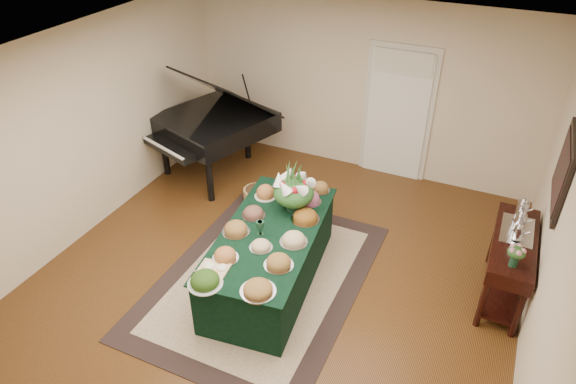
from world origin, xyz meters
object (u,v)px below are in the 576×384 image
at_px(floral_centerpiece, 294,188).
at_px(mahogany_sideboard, 512,252).
at_px(buffet_table, 270,256).
at_px(grand_piano, 214,123).

relative_size(floral_centerpiece, mahogany_sideboard, 0.37).
xyz_separation_m(buffet_table, grand_piano, (-1.90, 1.92, 0.50)).
bearing_deg(mahogany_sideboard, buffet_table, -160.86).
xyz_separation_m(grand_piano, mahogany_sideboard, (4.44, -1.04, -0.22)).
distance_m(floral_centerpiece, grand_piano, 2.43).
xyz_separation_m(buffet_table, mahogany_sideboard, (2.54, 0.88, 0.28)).
bearing_deg(buffet_table, grand_piano, 134.69).
height_order(floral_centerpiece, grand_piano, grand_piano).
height_order(buffet_table, mahogany_sideboard, mahogany_sideboard).
relative_size(buffet_table, floral_centerpiece, 4.53).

